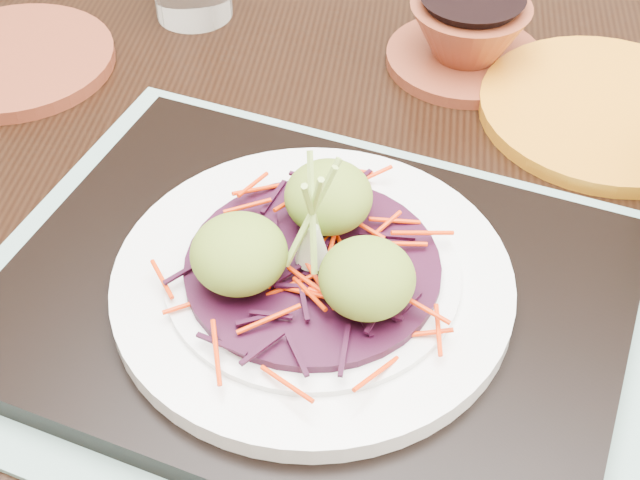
% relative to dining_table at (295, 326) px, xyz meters
% --- Properties ---
extents(dining_table, '(1.33, 0.97, 0.77)m').
position_rel_dining_table_xyz_m(dining_table, '(0.00, 0.00, 0.00)').
color(dining_table, black).
rests_on(dining_table, ground).
extents(placemat, '(0.54, 0.45, 0.00)m').
position_rel_dining_table_xyz_m(placemat, '(0.03, -0.06, 0.10)').
color(placemat, gray).
rests_on(placemat, dining_table).
extents(serving_tray, '(0.47, 0.38, 0.02)m').
position_rel_dining_table_xyz_m(serving_tray, '(0.03, -0.06, 0.12)').
color(serving_tray, black).
rests_on(serving_tray, placemat).
extents(white_plate, '(0.28, 0.28, 0.02)m').
position_rel_dining_table_xyz_m(white_plate, '(0.03, -0.06, 0.13)').
color(white_plate, white).
rests_on(white_plate, serving_tray).
extents(cabbage_bed, '(0.18, 0.18, 0.01)m').
position_rel_dining_table_xyz_m(cabbage_bed, '(0.03, -0.06, 0.15)').
color(cabbage_bed, '#310920').
rests_on(cabbage_bed, white_plate).
extents(carrot_julienne, '(0.22, 0.22, 0.01)m').
position_rel_dining_table_xyz_m(carrot_julienne, '(0.03, -0.06, 0.16)').
color(carrot_julienne, red).
rests_on(carrot_julienne, cabbage_bed).
extents(guacamole_scoops, '(0.15, 0.14, 0.05)m').
position_rel_dining_table_xyz_m(guacamole_scoops, '(0.03, -0.07, 0.17)').
color(guacamole_scoops, olive).
rests_on(guacamole_scoops, cabbage_bed).
extents(scallion_garnish, '(0.06, 0.06, 0.10)m').
position_rel_dining_table_xyz_m(scallion_garnish, '(0.03, -0.06, 0.20)').
color(scallion_garnish, '#95BA4A').
rests_on(scallion_garnish, cabbage_bed).
extents(terracotta_side_plate, '(0.24, 0.24, 0.01)m').
position_rel_dining_table_xyz_m(terracotta_side_plate, '(-0.33, 0.17, 0.11)').
color(terracotta_side_plate, maroon).
rests_on(terracotta_side_plate, dining_table).
extents(terracotta_bowl_set, '(0.18, 0.18, 0.06)m').
position_rel_dining_table_xyz_m(terracotta_bowl_set, '(0.09, 0.28, 0.13)').
color(terracotta_bowl_set, maroon).
rests_on(terracotta_bowl_set, dining_table).
extents(yellow_plate, '(0.28, 0.28, 0.01)m').
position_rel_dining_table_xyz_m(yellow_plate, '(0.23, 0.23, 0.11)').
color(yellow_plate, '#C67316').
rests_on(yellow_plate, dining_table).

